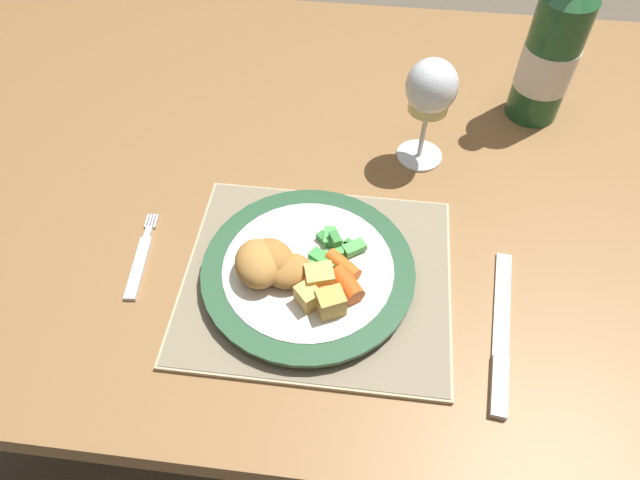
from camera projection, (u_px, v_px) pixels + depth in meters
ground_plane at (349, 385)px, 1.39m from camera, size 6.00×6.00×0.00m
dining_table at (366, 205)px, 0.88m from camera, size 1.50×0.87×0.74m
placemat at (317, 278)px, 0.69m from camera, size 0.32×0.28×0.01m
dinner_plate at (308, 271)px, 0.68m from camera, size 0.25×0.25×0.02m
breaded_croquettes at (269, 263)px, 0.65m from camera, size 0.11×0.09×0.04m
green_beans_pile at (333, 251)px, 0.67m from camera, size 0.07×0.07×0.02m
glazed_carrots at (336, 282)px, 0.64m from camera, size 0.07×0.08×0.02m
fork at (140, 261)px, 0.70m from camera, size 0.03×0.13×0.01m
table_knife at (501, 343)px, 0.63m from camera, size 0.04×0.22×0.01m
wine_glass at (430, 92)px, 0.74m from camera, size 0.07×0.07×0.16m
bottle at (552, 50)px, 0.80m from camera, size 0.08×0.08×0.29m
roast_potatoes at (320, 291)px, 0.63m from camera, size 0.06×0.06×0.03m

